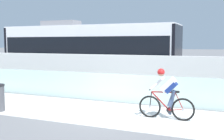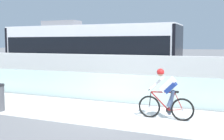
% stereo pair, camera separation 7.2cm
% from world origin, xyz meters
% --- Properties ---
extents(ground_plane, '(200.00, 200.00, 0.00)m').
position_xyz_m(ground_plane, '(0.00, 0.00, 0.00)').
color(ground_plane, slate).
extents(bike_path_deck, '(32.00, 3.20, 0.01)m').
position_xyz_m(bike_path_deck, '(0.00, 0.00, 0.01)').
color(bike_path_deck, silver).
rests_on(bike_path_deck, ground).
extents(glass_parapet, '(32.00, 0.05, 1.15)m').
position_xyz_m(glass_parapet, '(0.00, 1.85, 0.58)').
color(glass_parapet, '#ADC6C1').
rests_on(glass_parapet, ground).
extents(concrete_barrier_wall, '(32.00, 0.36, 1.84)m').
position_xyz_m(concrete_barrier_wall, '(0.00, 3.65, 0.92)').
color(concrete_barrier_wall, silver).
rests_on(concrete_barrier_wall, ground).
extents(tram_rail_near, '(32.00, 0.08, 0.01)m').
position_xyz_m(tram_rail_near, '(0.00, 6.13, 0.00)').
color(tram_rail_near, '#595654').
rests_on(tram_rail_near, ground).
extents(tram_rail_far, '(32.00, 0.08, 0.01)m').
position_xyz_m(tram_rail_far, '(0.00, 7.57, 0.00)').
color(tram_rail_far, '#595654').
rests_on(tram_rail_far, ground).
extents(tram, '(11.06, 2.54, 3.81)m').
position_xyz_m(tram, '(-4.19, 6.85, 1.89)').
color(tram, silver).
rests_on(tram, ground).
extents(cyclist_on_bike, '(1.77, 0.58, 1.61)m').
position_xyz_m(cyclist_on_bike, '(2.11, 0.00, 0.78)').
color(cyclist_on_bike, black).
rests_on(cyclist_on_bike, ground).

